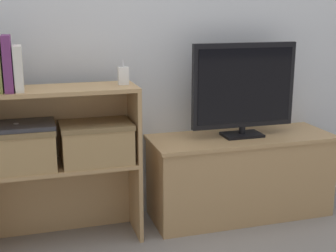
{
  "coord_description": "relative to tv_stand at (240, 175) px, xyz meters",
  "views": [
    {
      "loc": [
        -0.67,
        -2.12,
        1.17
      ],
      "look_at": [
        0.0,
        0.14,
        0.57
      ],
      "focal_mm": 50.0,
      "sensor_mm": 36.0,
      "label": 1
    }
  ],
  "objects": [
    {
      "name": "baby_monitor",
      "position": [
        -0.68,
        -0.04,
        0.61
      ],
      "size": [
        0.05,
        0.04,
        0.12
      ],
      "color": "white",
      "rests_on": "bookshelf_upper_tier"
    },
    {
      "name": "tv",
      "position": [
        -0.0,
        -0.0,
        0.51
      ],
      "size": [
        0.59,
        0.14,
        0.52
      ],
      "color": "black",
      "rests_on": "tv_stand"
    },
    {
      "name": "storage_basket_left",
      "position": [
        -1.2,
        -0.06,
        0.29
      ],
      "size": [
        0.35,
        0.24,
        0.2
      ],
      "color": "tan",
      "rests_on": "bookshelf_lower_tier"
    },
    {
      "name": "laptop",
      "position": [
        -1.2,
        -0.06,
        0.39
      ],
      "size": [
        0.35,
        0.23,
        0.02
      ],
      "color": "#2D2D33",
      "rests_on": "storage_basket_left"
    },
    {
      "name": "tv_stand",
      "position": [
        0.0,
        0.0,
        0.0
      ],
      "size": [
        1.04,
        0.38,
        0.47
      ],
      "color": "tan",
      "rests_on": "ground_plane"
    },
    {
      "name": "bookshelf_upper_tier",
      "position": [
        -1.01,
        0.01,
        0.43
      ],
      "size": [
        0.79,
        0.28,
        0.38
      ],
      "color": "tan",
      "rests_on": "bookshelf_lower_tier"
    },
    {
      "name": "ground_plane",
      "position": [
        -0.45,
        -0.18,
        -0.24
      ],
      "size": [
        16.0,
        16.0,
        0.0
      ],
      "primitive_type": "plane",
      "color": "gray"
    },
    {
      "name": "bookshelf_lower_tier",
      "position": [
        -1.01,
        0.01,
        0.03
      ],
      "size": [
        0.79,
        0.28,
        0.42
      ],
      "color": "tan",
      "rests_on": "ground_plane"
    },
    {
      "name": "book_ivory",
      "position": [
        -1.16,
        -0.08,
        0.67
      ],
      "size": [
        0.04,
        0.14,
        0.21
      ],
      "color": "silver",
      "rests_on": "bookshelf_upper_tier"
    },
    {
      "name": "book_plum",
      "position": [
        -1.21,
        -0.08,
        0.69
      ],
      "size": [
        0.04,
        0.14,
        0.25
      ],
      "color": "#6B2D66",
      "rests_on": "bookshelf_upper_tier"
    },
    {
      "name": "wall_back",
      "position": [
        -0.45,
        0.22,
        0.96
      ],
      "size": [
        10.0,
        0.05,
        2.4
      ],
      "color": "silver",
      "rests_on": "ground_plane"
    },
    {
      "name": "storage_basket_right",
      "position": [
        -0.82,
        -0.06,
        0.29
      ],
      "size": [
        0.35,
        0.24,
        0.2
      ],
      "color": "tan",
      "rests_on": "bookshelf_lower_tier"
    }
  ]
}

